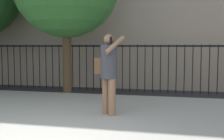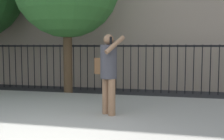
# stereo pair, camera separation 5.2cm
# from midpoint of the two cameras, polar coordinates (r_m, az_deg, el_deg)

# --- Properties ---
(sidewalk) EXTENTS (28.00, 4.40, 0.15)m
(sidewalk) POSITION_cam_midpoint_polar(r_m,az_deg,el_deg) (6.05, -5.72, -9.23)
(sidewalk) COLOR #9E9B93
(sidewalk) RESTS_ON ground
(iron_fence) EXTENTS (12.03, 0.04, 1.60)m
(iron_fence) POSITION_cam_midpoint_polar(r_m,az_deg,el_deg) (9.47, 1.23, 1.74)
(iron_fence) COLOR black
(iron_fence) RESTS_ON ground
(pedestrian_on_phone) EXTENTS (0.70, 0.66, 1.64)m
(pedestrian_on_phone) POSITION_cam_midpoint_polar(r_m,az_deg,el_deg) (5.67, -1.09, 0.34)
(pedestrian_on_phone) COLOR #936B4C
(pedestrian_on_phone) RESTS_ON sidewalk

